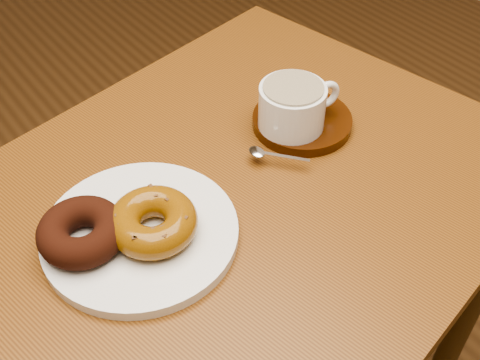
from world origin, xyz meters
TOP-DOWN VIEW (x-y plane):
  - cafe_table at (0.26, 0.26)m, footprint 0.98×0.81m
  - donut_plate at (0.13, 0.27)m, footprint 0.28×0.28m
  - donut_cinnamon at (0.06, 0.30)m, footprint 0.14×0.14m
  - donut_caramel at (0.14, 0.26)m, footprint 0.16×0.16m
  - saucer at (0.45, 0.32)m, footprint 0.17×0.17m
  - coffee_cup at (0.42, 0.32)m, footprint 0.13×0.10m
  - teaspoon at (0.34, 0.29)m, footprint 0.06×0.08m

SIDE VIEW (x-z plane):
  - cafe_table at x=0.26m, z-range 0.28..1.10m
  - donut_plate at x=0.13m, z-range 0.82..0.84m
  - saucer at x=0.45m, z-range 0.82..0.84m
  - teaspoon at x=0.34m, z-range 0.84..0.84m
  - donut_cinnamon at x=0.06m, z-range 0.84..0.88m
  - donut_caramel at x=0.14m, z-range 0.84..0.88m
  - coffee_cup at x=0.42m, z-range 0.84..0.91m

